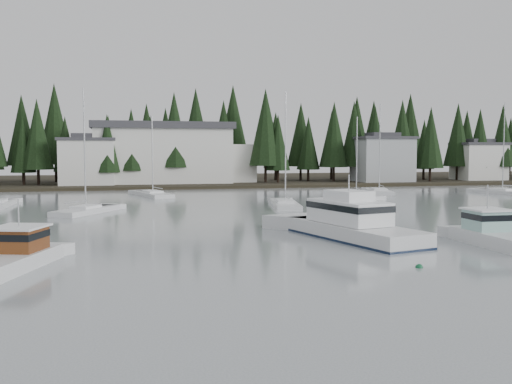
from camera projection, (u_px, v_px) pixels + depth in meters
ground at (396, 291)px, 24.78m from camera, size 260.00×260.00×0.00m
far_shore_land at (183, 181)px, 119.17m from camera, size 240.00×54.00×1.00m
conifer_treeline at (189, 184)px, 108.46m from camera, size 200.00×22.00×20.00m
house_west at (87, 160)px, 97.37m from camera, size 9.54×7.42×8.75m
house_east_a at (382, 158)px, 108.24m from camera, size 10.60×8.48×9.25m
house_east_b at (479, 160)px, 115.06m from camera, size 9.54×7.42×8.25m
harbor_inn at (174, 154)px, 103.85m from camera, size 29.50×11.50×10.90m
lobster_boat_brown at (6, 261)px, 29.28m from camera, size 5.68×8.65×4.06m
cabin_cruiser_center at (352, 228)px, 39.84m from camera, size 6.65×12.62×5.19m
lobster_boat_teal at (498, 237)px, 36.86m from camera, size 2.90×8.06×4.43m
sailboat_0 at (153, 196)px, 78.71m from camera, size 5.42×10.52×11.62m
sailboat_1 at (285, 206)px, 63.22m from camera, size 4.34×10.37×13.29m
sailboat_3 at (502, 193)px, 83.26m from camera, size 4.72×8.68×13.79m
sailboat_6 at (379, 193)px, 83.95m from camera, size 5.12×9.59×13.64m
sailboat_7 at (356, 198)px, 74.90m from camera, size 5.22×8.69×11.21m
sailboat_9 at (86, 212)px, 56.56m from camera, size 6.47×8.77×12.82m
runabout_1 at (371, 210)px, 58.28m from camera, size 2.85×5.68×1.42m
mooring_buoy_green at (419, 268)px, 29.83m from camera, size 0.40×0.40×0.40m
mooring_buoy_dark at (485, 246)px, 36.80m from camera, size 0.34×0.34×0.34m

